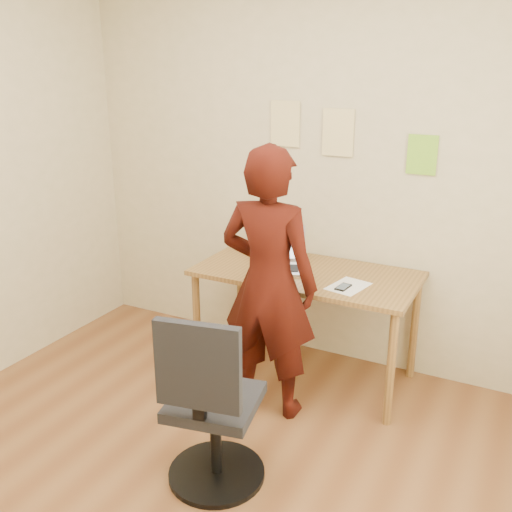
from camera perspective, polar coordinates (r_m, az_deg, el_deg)
The scene contains 10 objects.
room at distance 2.36m, azimuth -9.89°, elevation 2.53°, with size 3.58×3.58×2.78m.
desk at distance 3.68m, azimuth 5.03°, elevation -2.80°, with size 1.40×0.70×0.74m.
laptop at distance 3.70m, azimuth 2.19°, elevation -0.33°, with size 0.44×0.42×0.25m.
paper_sheet at distance 3.44m, azimuth 9.22°, elevation -2.99°, with size 0.19×0.27×0.00m, color white.
phone at distance 3.41m, azimuth 8.71°, elevation -3.09°, with size 0.08×0.13×0.01m.
wall_note_left at distance 3.90m, azimuth 2.93°, elevation 13.07°, with size 0.21×0.00×0.30m, color #ECD68D.
wall_note_mid at distance 3.77m, azimuth 8.20°, elevation 12.12°, with size 0.21×0.00×0.30m, color #ECD68D.
wall_note_right at distance 3.64m, azimuth 16.27°, elevation 9.68°, with size 0.18×0.00×0.24m, color #85CE2E.
office_chair at distance 2.84m, azimuth -4.56°, elevation -15.48°, with size 0.49×0.50×0.94m.
person at distance 3.26m, azimuth 1.27°, elevation -2.81°, with size 0.58×0.38×1.60m, color #350D07.
Camera 1 is at (1.38, -1.80, 1.99)m, focal length 40.00 mm.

